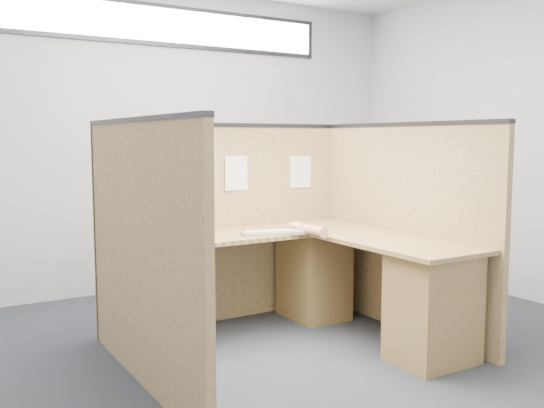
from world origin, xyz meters
TOP-DOWN VIEW (x-y plane):
  - floor at (0.00, 0.00)m, footprint 5.00×5.00m
  - wall_back at (0.00, 2.25)m, footprint 5.00×0.00m
  - clerestory_window at (0.00, 2.23)m, footprint 3.30×0.04m
  - cubicle_partitions at (0.00, 0.43)m, footprint 2.06×1.83m
  - l_desk at (0.18, 0.29)m, footprint 1.95×1.75m
  - laptop at (-0.50, 0.80)m, footprint 0.34×0.35m
  - keyboard at (0.10, 0.48)m, footprint 0.47×0.26m
  - mouse at (0.30, 0.48)m, footprint 0.12×0.07m
  - hand_forearm at (0.31, 0.33)m, footprint 0.12×0.40m
  - blue_poster at (-0.73, 0.97)m, footprint 0.17×0.01m
  - american_flag at (-0.69, 0.96)m, footprint 0.18×0.01m
  - file_holder at (-0.33, 0.94)m, footprint 0.25×0.05m
  - paper_left at (0.07, 0.97)m, footprint 0.21×0.02m
  - paper_right at (0.67, 0.97)m, footprint 0.20×0.01m

SIDE VIEW (x-z plane):
  - floor at x=0.00m, z-range 0.00..0.00m
  - l_desk at x=0.18m, z-range 0.03..0.76m
  - keyboard at x=0.10m, z-range 0.73..0.76m
  - mouse at x=0.30m, z-range 0.73..0.78m
  - cubicle_partitions at x=0.00m, z-range 0.00..1.53m
  - hand_forearm at x=0.31m, z-range 0.73..0.81m
  - laptop at x=-0.50m, z-range 0.68..0.89m
  - file_holder at x=-0.33m, z-range 0.89..1.20m
  - paper_right at x=0.67m, z-range 1.01..1.27m
  - paper_left at x=0.07m, z-range 1.01..1.28m
  - american_flag at x=-0.69m, z-range 1.12..1.44m
  - blue_poster at x=-0.73m, z-range 1.26..1.49m
  - wall_back at x=0.00m, z-range -1.10..3.90m
  - clerestory_window at x=0.00m, z-range 2.26..2.64m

